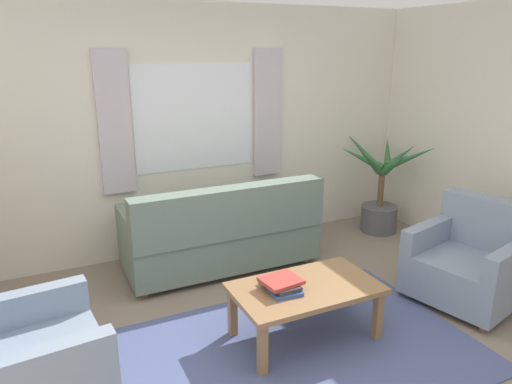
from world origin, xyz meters
TOP-DOWN VIEW (x-y plane):
  - ground_plane at (0.00, 0.00)m, footprint 6.24×6.24m
  - wall_back at (0.00, 2.26)m, footprint 5.32×0.12m
  - window_with_curtains at (0.00, 2.18)m, footprint 1.98×0.07m
  - area_rug at (0.00, 0.00)m, footprint 2.61×1.76m
  - couch at (0.03, 1.55)m, footprint 1.90×0.82m
  - armchair_left at (-1.79, 0.19)m, footprint 0.90×0.92m
  - armchair_right at (1.76, 0.04)m, footprint 1.00×1.01m
  - coffee_table at (0.14, 0.15)m, footprint 1.10×0.64m
  - book_stack_on_table at (-0.04, 0.19)m, footprint 0.30×0.36m
  - potted_plant at (2.13, 1.69)m, footprint 0.98×1.08m

SIDE VIEW (x-z plane):
  - ground_plane at x=0.00m, z-range 0.00..0.00m
  - area_rug at x=0.00m, z-range 0.00..0.01m
  - armchair_left at x=-1.79m, z-range -0.09..0.79m
  - armchair_right at x=1.76m, z-range -0.09..0.79m
  - couch at x=0.03m, z-range -0.09..0.83m
  - coffee_table at x=0.14m, z-range 0.16..0.60m
  - potted_plant at x=2.13m, z-range -0.13..1.05m
  - book_stack_on_table at x=-0.04m, z-range 0.44..0.53m
  - wall_back at x=0.00m, z-range 0.00..2.60m
  - window_with_curtains at x=0.00m, z-range 0.75..2.15m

